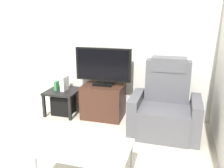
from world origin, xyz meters
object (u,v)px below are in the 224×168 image
Objects in this scene: television at (103,66)px; recliner_armchair at (165,108)px; side_table at (63,94)px; coffee_table at (86,149)px; game_console at (64,83)px; book_upright at (57,86)px; subwoofer_box at (64,104)px; tv_stand at (103,101)px; cell_phone at (99,148)px.

recliner_armchair is at bearing -14.31° from television.
side_table reaches higher than coffee_table.
coffee_table is at bearing -56.84° from game_console.
book_upright is at bearing 176.86° from recliner_armchair.
tv_stand is at bearing 2.40° from subwoofer_box.
game_console is at bearing 123.46° from cell_phone.
tv_stand is 1.06m from recliner_armchair.
tv_stand is at bearing 101.84° from coffee_table.
game_console reaches higher than side_table.
tv_stand reaches higher than side_table.
book_upright reaches higher than cell_phone.
side_table is (-1.75, 0.21, -0.02)m from recliner_armchair.
cell_phone is at bearing -73.48° from television.
side_table is at bearing -176.09° from television.
subwoofer_box is 2.06× the size of book_upright.
tv_stand is 0.60m from television.
recliner_armchair reaches higher than coffee_table.
side_table is 0.60× the size of coffee_table.
book_upright is (-0.82, -0.07, -0.38)m from television.
recliner_armchair is at bearing -6.95° from subwoofer_box.
cell_phone is (1.16, -1.55, -0.15)m from game_console.
coffee_table is 6.00× the size of cell_phone.
side_table is 0.19m from game_console.
side_table is at bearing 124.23° from coffee_table.
game_console is at bearing 15.95° from side_table.
tv_stand reaches higher than subwoofer_box.
tv_stand is 1.24× the size of side_table.
television reaches higher than tv_stand.
book_upright is at bearing -168.69° from side_table.
game_console is at bearing 12.53° from book_upright.
book_upright is 2.00m from cell_phone.
game_console is at bearing -178.31° from tv_stand.
book_upright reaches higher than coffee_table.
television is 0.85× the size of recliner_armchair.
recliner_armchair reaches higher than cell_phone.
side_table is at bearing 0.00° from subwoofer_box.
television reaches higher than recliner_armchair.
television is 3.78× the size of game_console.
tv_stand is 0.73m from subwoofer_box.
game_console is at bearing -176.72° from television.
recliner_armchair is 1.50m from coffee_table.
television reaches higher than subwoofer_box.
television is at bearing 103.26° from cell_phone.
recliner_armchair reaches higher than game_console.
coffee_table is (1.02, -1.56, -0.18)m from game_console.
tv_stand is 2.02× the size of subwoofer_box.
recliner_armchair is 6.71× the size of book_upright.
book_upright is 0.66× the size of game_console.
book_upright reaches higher than subwoofer_box.
tv_stand is at bearing 2.40° from side_table.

